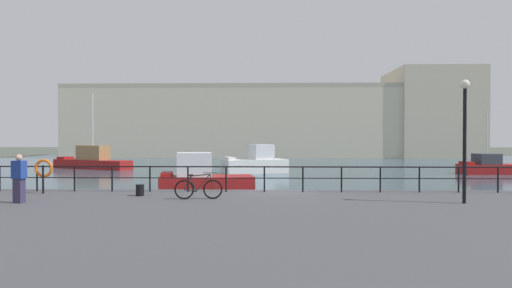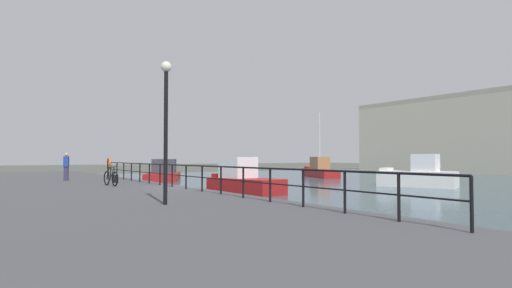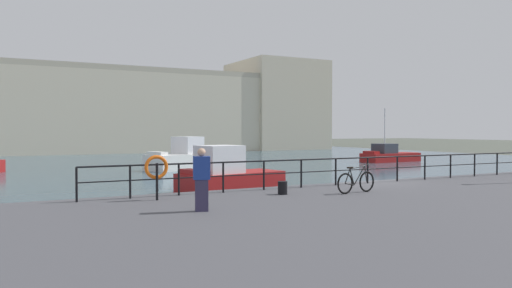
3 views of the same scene
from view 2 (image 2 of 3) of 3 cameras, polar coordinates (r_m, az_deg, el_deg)
name	(u,v)px [view 2 (image 2 of 3)]	position (r m, az deg, el deg)	size (l,w,h in m)	color
ground_plane	(192,205)	(20.07, -8.83, -8.25)	(240.00, 240.00, 0.00)	#4C5147
water_basin	(509,183)	(42.64, 31.38, -4.60)	(80.00, 60.00, 0.01)	#385160
quay_promenade	(37,204)	(18.30, -27.81, -7.35)	(56.00, 13.00, 0.84)	#47474C
moored_cabin_cruiser	(319,170)	(48.75, 8.69, -3.51)	(8.95, 5.46, 7.50)	maroon
moored_white_yacht	(418,175)	(34.05, 21.40, -4.02)	(6.03, 4.29, 2.50)	white
moored_small_launch	(163,173)	(42.01, -12.58, -3.90)	(7.18, 5.61, 2.08)	maroon
moored_blue_motorboat	(243,180)	(26.13, -1.81, -4.98)	(5.49, 3.01, 2.27)	maroon
quay_railing	(186,172)	(18.71, -9.57, -3.86)	(25.79, 0.07, 1.08)	black
parked_bicycle	(111,178)	(21.80, -19.31, -4.41)	(1.76, 0.27, 0.98)	black
mooring_bollard	(115,179)	(24.38, -18.74, -4.54)	(0.32, 0.32, 0.44)	black
life_ring_stand	(109,164)	(28.53, -19.55, -2.61)	(0.75, 0.16, 1.40)	black
quay_lamp_post	(166,112)	(12.69, -12.26, 4.35)	(0.32, 0.32, 4.27)	black
standing_person	(66,166)	(27.55, -24.59, -2.81)	(0.50, 0.39, 1.69)	#332D4C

